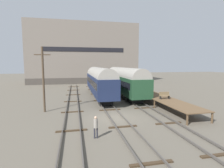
% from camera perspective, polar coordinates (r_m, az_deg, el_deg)
% --- Properties ---
extents(ground_plane, '(200.00, 200.00, 0.00)m').
position_cam_1_polar(ground_plane, '(18.94, 1.07, -10.84)').
color(ground_plane, '#60594C').
extents(track_left, '(2.60, 60.00, 0.26)m').
position_cam_1_polar(track_left, '(18.45, -12.94, -11.02)').
color(track_left, '#4C4742').
rests_on(track_left, ground).
extents(track_middle, '(2.60, 60.00, 0.26)m').
position_cam_1_polar(track_middle, '(18.90, 1.07, -10.43)').
color(track_middle, '#4C4742').
rests_on(track_middle, ground).
extents(track_right, '(2.60, 60.00, 0.26)m').
position_cam_1_polar(track_right, '(20.37, 13.68, -9.37)').
color(track_right, '#4C4742').
rests_on(track_right, ground).
extents(train_car_navy, '(2.92, 17.78, 5.10)m').
position_cam_1_polar(train_car_navy, '(30.19, -4.18, 1.24)').
color(train_car_navy, black).
rests_on(train_car_navy, ground).
extents(train_car_green, '(3.06, 17.38, 5.07)m').
position_cam_1_polar(train_car_green, '(31.15, 4.05, 1.32)').
color(train_car_green, black).
rests_on(train_car_green, ground).
extents(station_platform, '(2.98, 13.91, 1.14)m').
position_cam_1_polar(station_platform, '(24.06, 16.62, -4.78)').
color(station_platform, brown).
rests_on(station_platform, ground).
extents(bench, '(1.40, 0.40, 0.91)m').
position_cam_1_polar(bench, '(23.84, 16.74, -3.49)').
color(bench, brown).
rests_on(bench, station_platform).
extents(person_worker, '(0.32, 0.32, 1.73)m').
position_cam_1_polar(person_worker, '(13.66, -5.33, -13.18)').
color(person_worker, '#282833').
rests_on(person_worker, ground).
extents(utility_pole, '(1.80, 0.24, 7.65)m').
position_cam_1_polar(utility_pole, '(21.93, -21.51, 1.70)').
color(utility_pole, '#473828').
rests_on(utility_pole, ground).
extents(warehouse_building, '(32.54, 10.72, 17.93)m').
position_cam_1_polar(warehouse_building, '(56.53, -9.19, 9.71)').
color(warehouse_building, '#46403A').
rests_on(warehouse_building, ground).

